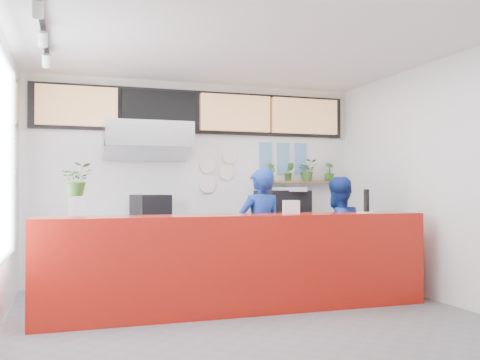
{
  "coord_description": "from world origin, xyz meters",
  "views": [
    {
      "loc": [
        -1.87,
        -5.39,
        1.4
      ],
      "look_at": [
        0.1,
        0.7,
        1.5
      ],
      "focal_mm": 40.0,
      "sensor_mm": 36.0,
      "label": 1
    }
  ],
  "objects": [
    {
      "name": "espresso_tray",
      "position": [
        1.27,
        2.2,
        1.38
      ],
      "size": [
        0.87,
        0.75,
        0.07
      ],
      "primitive_type": "cube",
      "rotation": [
        0.0,
        0.0,
        -0.4
      ],
      "color": "#A3A6AA",
      "rests_on": "espresso_machine"
    },
    {
      "name": "photo_frame_e",
      "position": [
        1.4,
        2.48,
        1.75
      ],
      "size": [
        0.2,
        0.02,
        0.25
      ],
      "primitive_type": "cube",
      "color": "#598CBF",
      "rests_on": "wall_back"
    },
    {
      "name": "wall_right",
      "position": [
        2.5,
        0.0,
        1.5
      ],
      "size": [
        0.0,
        5.0,
        5.0
      ],
      "primitive_type": "plane",
      "rotation": [
        1.57,
        0.0,
        -1.57
      ],
      "color": "white",
      "rests_on": "ground"
    },
    {
      "name": "photo_frame_c",
      "position": [
        1.7,
        2.48,
        2.0
      ],
      "size": [
        0.2,
        0.02,
        0.25
      ],
      "primitive_type": "cube",
      "color": "#598CBF",
      "rests_on": "wall_back"
    },
    {
      "name": "herb_shelf",
      "position": [
        1.6,
        2.4,
        1.5
      ],
      "size": [
        1.4,
        0.18,
        0.04
      ],
      "primitive_type": "cube",
      "color": "brown",
      "rests_on": "wall_back"
    },
    {
      "name": "ceiling",
      "position": [
        0.0,
        0.0,
        3.0
      ],
      "size": [
        5.0,
        5.0,
        0.0
      ],
      "primitive_type": "plane",
      "rotation": [
        3.14,
        0.0,
        0.0
      ],
      "color": "silver"
    },
    {
      "name": "soffit",
      "position": [
        0.0,
        2.46,
        2.55
      ],
      "size": [
        4.8,
        0.04,
        0.65
      ],
      "primitive_type": "cube",
      "color": "black",
      "rests_on": "wall_back"
    },
    {
      "name": "staff_right",
      "position": [
        1.5,
        0.88,
        0.77
      ],
      "size": [
        0.86,
        0.73,
        1.55
      ],
      "primitive_type": "imported",
      "rotation": [
        0.0,
        0.0,
        3.35
      ],
      "color": "navy",
      "rests_on": "ground"
    },
    {
      "name": "dec_plate_a",
      "position": [
        0.15,
        2.47,
        1.75
      ],
      "size": [
        0.24,
        0.03,
        0.24
      ],
      "primitive_type": "cylinder",
      "rotation": [
        1.57,
        0.0,
        0.0
      ],
      "color": "silver",
      "rests_on": "wall_back"
    },
    {
      "name": "espresso_machine",
      "position": [
        1.27,
        2.2,
        1.13
      ],
      "size": [
        0.84,
        0.69,
        0.47
      ],
      "primitive_type": "cube",
      "rotation": [
        0.0,
        0.0,
        0.25
      ],
      "color": "black",
      "rests_on": "right_bench"
    },
    {
      "name": "dec_plate_d",
      "position": [
        0.5,
        2.47,
        1.9
      ],
      "size": [
        0.24,
        0.03,
        0.24
      ],
      "primitive_type": "cylinder",
      "rotation": [
        1.57,
        0.0,
        0.0
      ],
      "color": "silver",
      "rests_on": "wall_back"
    },
    {
      "name": "hood_lip",
      "position": [
        -0.8,
        2.15,
        1.95
      ],
      "size": [
        1.2,
        0.69,
        0.31
      ],
      "primitive_type": "cube",
      "rotation": [
        -0.35,
        0.0,
        0.0
      ],
      "color": "#B2B5BA",
      "rests_on": "ceiling"
    },
    {
      "name": "menu_board_far_left",
      "position": [
        -1.75,
        2.38,
        2.55
      ],
      "size": [
        1.1,
        0.1,
        0.55
      ],
      "primitive_type": "cube",
      "color": "tan",
      "rests_on": "wall_back"
    },
    {
      "name": "napkin_holder",
      "position": [
        0.62,
        0.37,
        1.18
      ],
      "size": [
        0.2,
        0.14,
        0.16
      ],
      "primitive_type": "cube",
      "rotation": [
        0.0,
        0.0,
        -0.15
      ],
      "color": "silver",
      "rests_on": "service_counter"
    },
    {
      "name": "dec_plate_c",
      "position": [
        0.15,
        2.47,
        1.45
      ],
      "size": [
        0.24,
        0.03,
        0.24
      ],
      "primitive_type": "cylinder",
      "rotation": [
        1.57,
        0.0,
        0.0
      ],
      "color": "silver",
      "rests_on": "wall_back"
    },
    {
      "name": "track_rail",
      "position": [
        -2.1,
        0.0,
        2.94
      ],
      "size": [
        0.05,
        2.4,
        0.04
      ],
      "primitive_type": "cube",
      "color": "black",
      "rests_on": "ceiling"
    },
    {
      "name": "window_frame",
      "position": [
        -2.45,
        0.3,
        1.7
      ],
      "size": [
        0.03,
        2.3,
        2.0
      ],
      "primitive_type": "cube",
      "color": "#B2B5BA",
      "rests_on": "wall_left"
    },
    {
      "name": "prep_bench",
      "position": [
        -0.8,
        2.2,
        0.45
      ],
      "size": [
        1.8,
        0.6,
        0.9
      ],
      "primitive_type": "cube",
      "color": "#B2B5BA",
      "rests_on": "ground"
    },
    {
      "name": "photo_frame_b",
      "position": [
        1.4,
        2.48,
        2.0
      ],
      "size": [
        0.2,
        0.02,
        0.25
      ],
      "primitive_type": "cube",
      "color": "#598CBF",
      "rests_on": "wall_back"
    },
    {
      "name": "panini_oven",
      "position": [
        -0.75,
        2.2,
        1.1
      ],
      "size": [
        0.56,
        0.56,
        0.41
      ],
      "primitive_type": "cube",
      "rotation": [
        0.0,
        0.0,
        0.28
      ],
      "color": "black",
      "rests_on": "prep_bench"
    },
    {
      "name": "photo_frame_f",
      "position": [
        1.7,
        2.48,
        1.75
      ],
      "size": [
        0.2,
        0.02,
        0.25
      ],
      "primitive_type": "cube",
      "color": "#598CBF",
      "rests_on": "wall_back"
    },
    {
      "name": "photo_frame_d",
      "position": [
        1.1,
        2.48,
        1.75
      ],
      "size": [
        0.2,
        0.02,
        0.25
      ],
      "primitive_type": "cube",
      "color": "#598CBF",
      "rests_on": "wall_back"
    },
    {
      "name": "glass_vase",
      "position": [
        -1.78,
        0.32,
        1.21
      ],
      "size": [
        0.21,
        0.21,
        0.21
      ],
      "primitive_type": "cylinder",
      "rotation": [
        0.0,
        0.0,
        0.22
      ],
      "color": "silver",
      "rests_on": "service_counter"
    },
    {
      "name": "right_bench",
      "position": [
        1.5,
        2.2,
        0.45
      ],
      "size": [
        1.8,
        0.6,
        0.9
      ],
      "primitive_type": "cube",
      "color": "#B2B5BA",
      "rests_on": "ground"
    },
    {
      "name": "herb_d",
      "position": [
        2.17,
        2.4,
        1.67
      ],
      "size": [
        0.2,
        0.19,
        0.3
      ],
      "primitive_type": "imported",
      "rotation": [
        0.0,
        0.0,
        0.26
      ],
      "color": "#325D20",
      "rests_on": "herb_shelf"
    },
    {
      "name": "cream_band",
      "position": [
        0.0,
        2.49,
        2.6
      ],
      "size": [
        5.0,
        0.02,
        0.8
      ],
      "primitive_type": "cube",
      "color": "beige",
      "rests_on": "wall_back"
    },
    {
      "name": "window_pane",
      "position": [
        -2.47,
        0.3,
        1.7
      ],
      "size": [
        0.04,
        2.2,
        1.9
      ],
      "primitive_type": "cube",
      "color": "silver",
      "rests_on": "wall_left"
    },
    {
      "name": "photo_frame_a",
      "position": [
        1.1,
        2.48,
        2.0
      ],
      "size": [
        0.2,
        0.02,
        0.25
      ],
      "primitive_type": "cube",
      "color": "#598CBF",
      "rests_on": "wall_back"
    },
    {
      "name": "pepper_mill",
      "position": [
        1.59,
        0.31,
        1.25
      ],
      "size": [
        0.09,
        0.09,
        0.27
      ],
      "primitive_type": "cylinder",
      "rotation": [
        0.0,
        0.0,
        -0.42
      ],
      "color": "black",
      "rests_on": "white_plate"
    },
    {
      "name": "menu_board_mid_left",
      "position": [
        -0.59,
        2.38,
        2.55
      ],
      "size": [
        1.1,
        0.1,
        0.55
      ],
      "primitive_type": "cube",
      "color": "black",
      "rests_on": "wall_back"
    },
    {
      "name": "basil_vase",
      "position": [
        -1.78,
        0.32,
        1.49
      ],
      "size": [
        0.31,
        0.27,
        0.34
      ],
      "primitive_type": "imported",
      "rotation": [
        0.0,
        0.0,
        0.01
      ],
      "color": "#325D20",
      "rests_on": "glass_vase"
    },
    {
      "name": "white_plate",
      "position": [
        1.59,
        0.31,
        1.11
      ],
      "size": [
        0.24,
        0.24,
        0.02
      ],
      "primitive_type": "cylinder",
      "rotation": [
        0.0,
        0.0,
        0.16
      ],
      "color": "silver",
      "rests_on": "service_counter"
    },
    {
      "name": "herb_a",
      "position": [
        1.16,
        2.4,
        1.66
      ],
      "size": [
        0.17,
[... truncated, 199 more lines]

